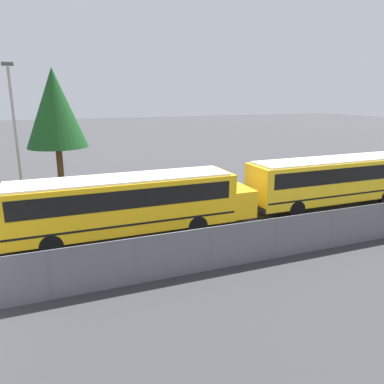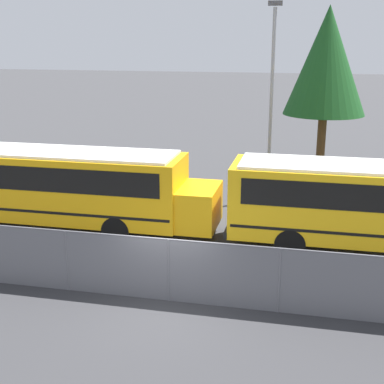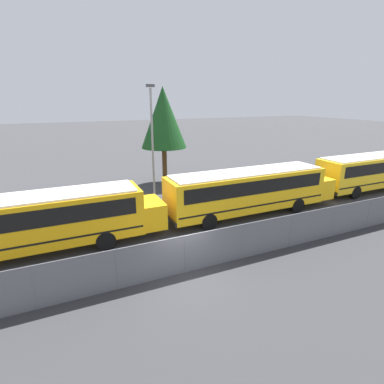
# 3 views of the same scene
# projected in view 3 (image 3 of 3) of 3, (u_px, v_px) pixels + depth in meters

# --- Properties ---
(ground_plane) EXTENTS (200.00, 200.00, 0.00)m
(ground_plane) POSITION_uv_depth(u_px,v_px,m) (185.00, 273.00, 13.84)
(ground_plane) COLOR #38383A
(road_strip) EXTENTS (125.94, 12.00, 0.01)m
(road_strip) POSITION_uv_depth(u_px,v_px,m) (266.00, 378.00, 8.62)
(road_strip) COLOR #333335
(road_strip) RESTS_ON ground_plane
(fence) EXTENTS (92.01, 0.07, 1.89)m
(fence) POSITION_uv_depth(u_px,v_px,m) (185.00, 254.00, 13.55)
(fence) COLOR #9EA0A5
(fence) RESTS_ON ground_plane
(school_bus_2) EXTENTS (12.72, 2.57, 3.09)m
(school_bus_2) POSITION_uv_depth(u_px,v_px,m) (35.00, 219.00, 15.11)
(school_bus_2) COLOR #EDA80F
(school_bus_2) RESTS_ON ground_plane
(school_bus_3) EXTENTS (12.72, 2.57, 3.09)m
(school_bus_3) POSITION_uv_depth(u_px,v_px,m) (251.00, 188.00, 20.32)
(school_bus_3) COLOR yellow
(school_bus_3) RESTS_ON ground_plane
(school_bus_4) EXTENTS (12.72, 2.57, 3.09)m
(school_bus_4) POSITION_uv_depth(u_px,v_px,m) (376.00, 169.00, 25.93)
(school_bus_4) COLOR yellow
(school_bus_4) RESTS_ON ground_plane
(light_pole) EXTENTS (0.60, 0.24, 8.67)m
(light_pole) POSITION_uv_depth(u_px,v_px,m) (152.00, 140.00, 22.45)
(light_pole) COLOR gray
(light_pole) RESTS_ON ground_plane
(tree_0) EXTENTS (4.10, 4.10, 8.73)m
(tree_0) POSITION_uv_depth(u_px,v_px,m) (163.00, 118.00, 26.63)
(tree_0) COLOR #51381E
(tree_0) RESTS_ON ground_plane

